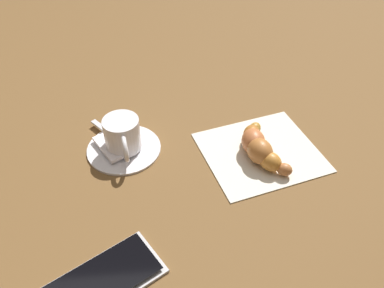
{
  "coord_description": "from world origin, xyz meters",
  "views": [
    {
      "loc": [
        0.05,
        0.5,
        0.46
      ],
      "look_at": [
        0.01,
        0.0,
        0.02
      ],
      "focal_mm": 37.88,
      "sensor_mm": 36.0,
      "label": 1
    }
  ],
  "objects_px": {
    "espresso_cup": "(122,135)",
    "sugar_packet": "(107,148)",
    "cell_phone": "(103,280)",
    "teaspoon": "(122,142)",
    "saucer": "(124,148)",
    "croissant": "(259,147)",
    "napkin": "(261,152)"
  },
  "relations": [
    {
      "from": "espresso_cup",
      "to": "sugar_packet",
      "type": "distance_m",
      "value": 0.04
    },
    {
      "from": "saucer",
      "to": "croissant",
      "type": "relative_size",
      "value": 0.94
    },
    {
      "from": "sugar_packet",
      "to": "cell_phone",
      "type": "bearing_deg",
      "value": -27.95
    },
    {
      "from": "teaspoon",
      "to": "cell_phone",
      "type": "xyz_separation_m",
      "value": [
        0.01,
        0.25,
        -0.01
      ]
    },
    {
      "from": "saucer",
      "to": "espresso_cup",
      "type": "xyz_separation_m",
      "value": [
        -0.0,
        0.0,
        0.03
      ]
    },
    {
      "from": "saucer",
      "to": "cell_phone",
      "type": "bearing_deg",
      "value": 86.64
    },
    {
      "from": "saucer",
      "to": "sugar_packet",
      "type": "xyz_separation_m",
      "value": [
        0.03,
        0.01,
        0.01
      ]
    },
    {
      "from": "teaspoon",
      "to": "sugar_packet",
      "type": "relative_size",
      "value": 1.46
    },
    {
      "from": "teaspoon",
      "to": "napkin",
      "type": "xyz_separation_m",
      "value": [
        -0.23,
        0.03,
        -0.01
      ]
    },
    {
      "from": "teaspoon",
      "to": "croissant",
      "type": "relative_size",
      "value": 0.79
    },
    {
      "from": "croissant",
      "to": "cell_phone",
      "type": "distance_m",
      "value": 0.31
    },
    {
      "from": "sugar_packet",
      "to": "napkin",
      "type": "distance_m",
      "value": 0.26
    },
    {
      "from": "espresso_cup",
      "to": "sugar_packet",
      "type": "bearing_deg",
      "value": 4.23
    },
    {
      "from": "saucer",
      "to": "teaspoon",
      "type": "height_order",
      "value": "teaspoon"
    },
    {
      "from": "teaspoon",
      "to": "croissant",
      "type": "height_order",
      "value": "croissant"
    },
    {
      "from": "teaspoon",
      "to": "cell_phone",
      "type": "relative_size",
      "value": 0.64
    },
    {
      "from": "saucer",
      "to": "espresso_cup",
      "type": "height_order",
      "value": "espresso_cup"
    },
    {
      "from": "saucer",
      "to": "napkin",
      "type": "distance_m",
      "value": 0.23
    },
    {
      "from": "saucer",
      "to": "napkin",
      "type": "bearing_deg",
      "value": 173.62
    },
    {
      "from": "espresso_cup",
      "to": "napkin",
      "type": "height_order",
      "value": "espresso_cup"
    },
    {
      "from": "espresso_cup",
      "to": "croissant",
      "type": "height_order",
      "value": "espresso_cup"
    },
    {
      "from": "napkin",
      "to": "croissant",
      "type": "height_order",
      "value": "croissant"
    },
    {
      "from": "cell_phone",
      "to": "espresso_cup",
      "type": "bearing_deg",
      "value": -93.72
    },
    {
      "from": "sugar_packet",
      "to": "croissant",
      "type": "xyz_separation_m",
      "value": [
        -0.25,
        0.03,
        0.01
      ]
    },
    {
      "from": "espresso_cup",
      "to": "cell_phone",
      "type": "bearing_deg",
      "value": 86.28
    },
    {
      "from": "saucer",
      "to": "espresso_cup",
      "type": "distance_m",
      "value": 0.03
    },
    {
      "from": "saucer",
      "to": "sugar_packet",
      "type": "relative_size",
      "value": 1.73
    },
    {
      "from": "espresso_cup",
      "to": "croissant",
      "type": "xyz_separation_m",
      "value": [
        -0.22,
        0.03,
        -0.01
      ]
    },
    {
      "from": "napkin",
      "to": "cell_phone",
      "type": "distance_m",
      "value": 0.33
    },
    {
      "from": "saucer",
      "to": "teaspoon",
      "type": "bearing_deg",
      "value": -65.29
    },
    {
      "from": "saucer",
      "to": "teaspoon",
      "type": "relative_size",
      "value": 1.19
    },
    {
      "from": "teaspoon",
      "to": "saucer",
      "type": "bearing_deg",
      "value": 114.71
    }
  ]
}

